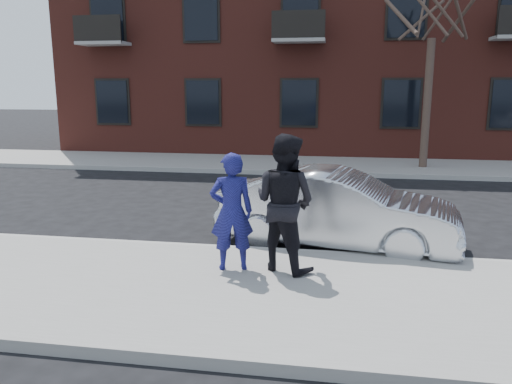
% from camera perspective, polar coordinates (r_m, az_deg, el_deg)
% --- Properties ---
extents(ground, '(100.00, 100.00, 0.00)m').
position_cam_1_polar(ground, '(7.23, -4.42, -11.19)').
color(ground, black).
rests_on(ground, ground).
extents(near_sidewalk, '(50.00, 3.50, 0.15)m').
position_cam_1_polar(near_sidewalk, '(6.98, -4.92, -11.42)').
color(near_sidewalk, gray).
rests_on(near_sidewalk, ground).
extents(near_curb, '(50.00, 0.10, 0.15)m').
position_cam_1_polar(near_curb, '(8.62, -1.98, -6.73)').
color(near_curb, '#999691').
rests_on(near_curb, ground).
extents(far_sidewalk, '(50.00, 3.50, 0.15)m').
position_cam_1_polar(far_sidewalk, '(17.99, 4.06, 3.15)').
color(far_sidewalk, gray).
rests_on(far_sidewalk, ground).
extents(far_curb, '(50.00, 0.10, 0.15)m').
position_cam_1_polar(far_curb, '(16.22, 3.47, 2.19)').
color(far_curb, '#999691').
rests_on(far_curb, ground).
extents(apartment_building, '(24.30, 10.30, 12.30)m').
position_cam_1_polar(apartment_building, '(24.67, 10.75, 19.56)').
color(apartment_building, maroon).
rests_on(apartment_building, ground).
extents(street_tree, '(3.60, 3.60, 6.80)m').
position_cam_1_polar(street_tree, '(17.89, 19.72, 19.99)').
color(street_tree, '#392A22').
rests_on(street_tree, far_sidewalk).
extents(silver_sedan, '(4.41, 2.20, 1.39)m').
position_cam_1_polar(silver_sedan, '(9.01, 9.35, -1.95)').
color(silver_sedan, '#B7BABF').
rests_on(silver_sedan, ground).
extents(man_hoodie, '(0.73, 0.58, 1.76)m').
position_cam_1_polar(man_hoodie, '(7.36, -2.80, -2.27)').
color(man_hoodie, navy).
rests_on(man_hoodie, near_sidewalk).
extents(man_peacoat, '(1.23, 1.14, 2.03)m').
position_cam_1_polar(man_peacoat, '(7.34, 3.28, -1.23)').
color(man_peacoat, black).
rests_on(man_peacoat, near_sidewalk).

